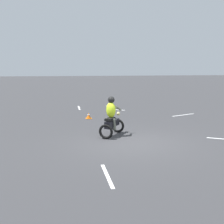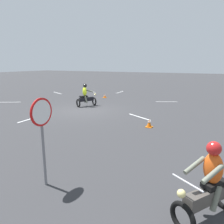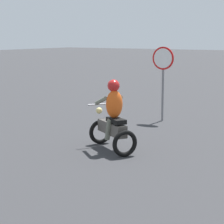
# 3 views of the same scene
# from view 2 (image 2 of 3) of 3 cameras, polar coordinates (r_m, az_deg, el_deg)

# --- Properties ---
(ground_plane) EXTENTS (120.00, 120.00, 0.00)m
(ground_plane) POSITION_cam_2_polar(r_m,az_deg,el_deg) (14.83, -7.48, 0.47)
(ground_plane) COLOR #333335
(motorcycle_rider_foreground) EXTENTS (1.51, 1.22, 1.66)m
(motorcycle_rider_foreground) POSITION_cam_2_polar(r_m,az_deg,el_deg) (16.07, -6.85, 4.06)
(motorcycle_rider_foreground) COLOR black
(motorcycle_rider_foreground) RESTS_ON ground
(motorcycle_rider_background) EXTENTS (1.50, 1.27, 1.66)m
(motorcycle_rider_background) POSITION_cam_2_polar(r_m,az_deg,el_deg) (4.95, 23.87, -17.36)
(motorcycle_rider_background) COLOR black
(motorcycle_rider_background) RESTS_ON ground
(stop_sign) EXTENTS (0.70, 0.08, 2.30)m
(stop_sign) POSITION_cam_2_polar(r_m,az_deg,el_deg) (5.65, -17.79, -3.13)
(stop_sign) COLOR slate
(stop_sign) RESTS_ON ground
(traffic_cone_near_left) EXTENTS (0.32, 0.32, 0.32)m
(traffic_cone_near_left) POSITION_cam_2_polar(r_m,az_deg,el_deg) (20.01, -1.91, 4.18)
(traffic_cone_near_left) COLOR orange
(traffic_cone_near_left) RESTS_ON ground
(traffic_cone_mid_center) EXTENTS (0.32, 0.32, 0.41)m
(traffic_cone_mid_center) POSITION_cam_2_polar(r_m,az_deg,el_deg) (10.95, 9.69, -2.95)
(traffic_cone_mid_center) COLOR orange
(traffic_cone_mid_center) RESTS_ON ground
(lane_stripe_e) EXTENTS (1.83, 0.17, 0.01)m
(lane_stripe_e) POSITION_cam_2_polar(r_m,az_deg,el_deg) (13.25, -20.57, -1.70)
(lane_stripe_e) COLOR silver
(lane_stripe_e) RESTS_ON ground
(lane_stripe_ne) EXTENTS (1.03, 1.71, 0.01)m
(lane_stripe_ne) POSITION_cam_2_polar(r_m,az_deg,el_deg) (12.98, 7.14, -1.27)
(lane_stripe_ne) COLOR silver
(lane_stripe_ne) RESTS_ON ground
(lane_stripe_nw) EXTENTS (0.83, 1.62, 0.01)m
(lane_stripe_nw) POSITION_cam_2_polar(r_m,az_deg,el_deg) (18.49, 14.06, 2.63)
(lane_stripe_nw) COLOR silver
(lane_stripe_nw) RESTS_ON ground
(lane_stripe_w) EXTENTS (1.83, 0.13, 0.01)m
(lane_stripe_w) POSITION_cam_2_polar(r_m,az_deg,el_deg) (23.87, 2.08, 5.21)
(lane_stripe_w) COLOR silver
(lane_stripe_w) RESTS_ON ground
(lane_stripe_sw) EXTENTS (1.00, 1.88, 0.01)m
(lane_stripe_sw) POSITION_cam_2_polar(r_m,az_deg,el_deg) (23.95, -14.04, 4.86)
(lane_stripe_sw) COLOR silver
(lane_stripe_sw) RESTS_ON ground
(lane_stripe_se) EXTENTS (1.02, 1.64, 0.01)m
(lane_stripe_se) POSITION_cam_2_polar(r_m,az_deg,el_deg) (19.61, -25.32, 2.34)
(lane_stripe_se) COLOR silver
(lane_stripe_se) RESTS_ON ground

